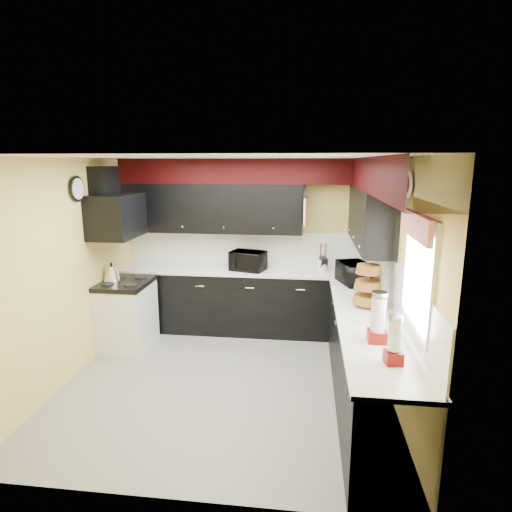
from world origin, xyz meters
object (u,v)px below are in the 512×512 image
(toaster_oven, at_px, (248,261))
(knife_block, at_px, (323,264))
(kettle, at_px, (112,273))
(utensil_crock, at_px, (323,265))
(microwave, at_px, (354,273))

(toaster_oven, bearing_deg, knife_block, 20.96)
(kettle, bearing_deg, toaster_oven, 21.76)
(utensil_crock, xyz_separation_m, knife_block, (0.00, -0.01, 0.02))
(utensil_crock, relative_size, kettle, 0.77)
(microwave, xyz_separation_m, knife_block, (-0.37, 0.59, -0.03))
(microwave, distance_m, utensil_crock, 0.71)
(toaster_oven, bearing_deg, microwave, -2.77)
(microwave, bearing_deg, utensil_crock, 13.35)
(toaster_oven, xyz_separation_m, knife_block, (1.06, 0.07, -0.04))
(toaster_oven, distance_m, kettle, 1.85)
(knife_block, bearing_deg, utensil_crock, 73.74)
(microwave, bearing_deg, kettle, 74.37)
(utensil_crock, bearing_deg, knife_block, -90.00)
(toaster_oven, height_order, utensil_crock, toaster_oven)
(utensil_crock, xyz_separation_m, kettle, (-2.78, -0.77, -0.01))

